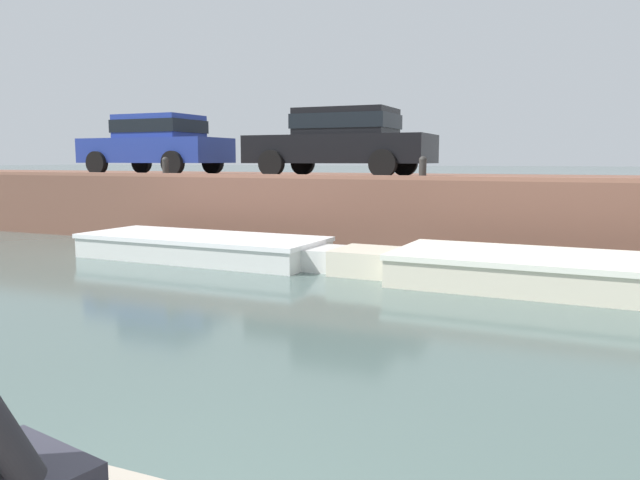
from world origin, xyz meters
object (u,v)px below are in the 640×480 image
object	(u,v)px
car_leftmost_blue	(157,142)
mooring_bollard_west	(165,166)
car_left_inner_black	(342,139)
mooring_bollard_mid	(423,167)
boat_moored_west_white	(212,248)
boat_moored_central_cream	(572,273)

from	to	relation	value
car_leftmost_blue	mooring_bollard_west	xyz separation A→B (m)	(1.74, -1.92, -0.61)
car_left_inner_black	mooring_bollard_mid	distance (m)	3.15
car_leftmost_blue	mooring_bollard_west	world-z (taller)	car_leftmost_blue
mooring_bollard_west	mooring_bollard_mid	xyz separation A→B (m)	(5.96, 0.00, 0.00)
car_leftmost_blue	mooring_bollard_west	size ratio (longest dim) A/B	8.77
car_left_inner_black	mooring_bollard_west	world-z (taller)	car_left_inner_black
boat_moored_west_white	car_left_inner_black	xyz separation A→B (m)	(1.02, 3.89, 2.09)
boat_moored_central_cream	mooring_bollard_west	distance (m)	9.10
car_left_inner_black	mooring_bollard_mid	size ratio (longest dim) A/B	9.66
car_left_inner_black	car_leftmost_blue	bearing A→B (deg)	-179.99
mooring_bollard_mid	boat_moored_west_white	bearing A→B (deg)	-150.25
car_leftmost_blue	car_left_inner_black	xyz separation A→B (m)	(5.28, 0.00, 0.00)
boat_moored_central_cream	car_left_inner_black	xyz separation A→B (m)	(-5.18, 4.11, 2.07)
boat_moored_central_cream	mooring_bollard_mid	xyz separation A→B (m)	(-2.76, 2.18, 1.46)
boat_moored_west_white	car_left_inner_black	bearing A→B (deg)	75.32
boat_moored_west_white	boat_moored_central_cream	bearing A→B (deg)	-2.02
boat_moored_central_cream	car_leftmost_blue	distance (m)	11.43
mooring_bollard_mid	boat_moored_central_cream	bearing A→B (deg)	-38.34
boat_moored_central_cream	mooring_bollard_west	world-z (taller)	mooring_bollard_west
car_leftmost_blue	car_left_inner_black	size ratio (longest dim) A/B	0.91
boat_moored_west_white	boat_moored_central_cream	world-z (taller)	boat_moored_central_cream
mooring_bollard_west	mooring_bollard_mid	size ratio (longest dim) A/B	1.00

